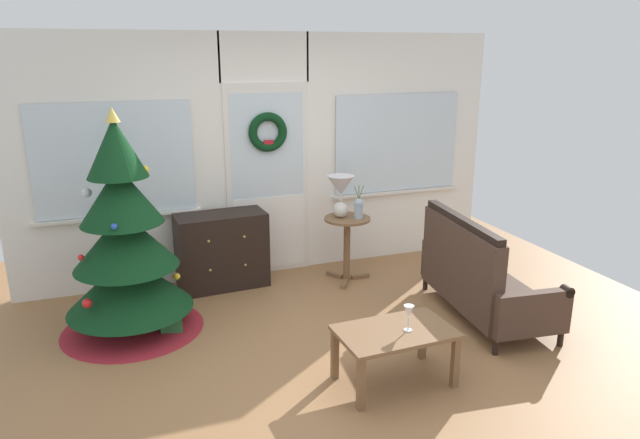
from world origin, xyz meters
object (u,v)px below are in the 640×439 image
at_px(christmas_tree, 126,251).
at_px(gift_box, 170,323).
at_px(table_lamp, 341,191).
at_px(coffee_table, 395,338).
at_px(side_table, 347,236).
at_px(settee_sofa, 478,278).
at_px(wine_glass, 409,312).
at_px(dresser_cabinet, 222,250).
at_px(flower_vase, 359,207).

distance_m(christmas_tree, gift_box, 0.73).
relative_size(table_lamp, coffee_table, 0.51).
distance_m(side_table, coffee_table, 2.00).
relative_size(settee_sofa, wine_glass, 7.99).
xyz_separation_m(dresser_cabinet, wine_glass, (0.92, -2.29, 0.18)).
relative_size(settee_sofa, gift_box, 8.48).
relative_size(dresser_cabinet, table_lamp, 2.10).
distance_m(table_lamp, coffee_table, 2.12).
distance_m(side_table, gift_box, 2.03).
distance_m(table_lamp, flower_vase, 0.25).
height_order(christmas_tree, wine_glass, christmas_tree).
xyz_separation_m(coffee_table, gift_box, (-1.47, 1.37, -0.27)).
height_order(settee_sofa, flower_vase, flower_vase).
bearing_deg(christmas_tree, wine_glass, -40.54).
bearing_deg(christmas_tree, dresser_cabinet, 36.75).
xyz_separation_m(settee_sofa, coffee_table, (-1.22, -0.74, -0.02)).
xyz_separation_m(dresser_cabinet, coffee_table, (0.83, -2.25, -0.03)).
bearing_deg(coffee_table, gift_box, 137.00).
bearing_deg(coffee_table, side_table, 77.55).
bearing_deg(wine_glass, gift_box, 137.84).
height_order(flower_vase, coffee_table, flower_vase).
distance_m(coffee_table, gift_box, 2.02).
bearing_deg(settee_sofa, wine_glass, -145.55).
distance_m(wine_glass, gift_box, 2.14).
bearing_deg(settee_sofa, gift_box, 166.96).
bearing_deg(side_table, settee_sofa, -56.85).
height_order(settee_sofa, coffee_table, settee_sofa).
bearing_deg(gift_box, dresser_cabinet, 54.46).
bearing_deg(settee_sofa, flower_vase, 120.97).
bearing_deg(flower_vase, coffee_table, -105.68).
bearing_deg(wine_glass, christmas_tree, 139.46).
distance_m(flower_vase, coffee_table, 2.02).
height_order(dresser_cabinet, table_lamp, table_lamp).
xyz_separation_m(christmas_tree, coffee_table, (1.77, -1.55, -0.37)).
distance_m(settee_sofa, side_table, 1.45).
distance_m(christmas_tree, table_lamp, 2.20).
height_order(christmas_tree, side_table, christmas_tree).
bearing_deg(flower_vase, table_lamp, 147.99).
bearing_deg(gift_box, settee_sofa, -13.04).
xyz_separation_m(side_table, wine_glass, (-0.35, -1.99, 0.07)).
relative_size(table_lamp, gift_box, 2.40).
bearing_deg(settee_sofa, coffee_table, -148.59).
distance_m(settee_sofa, coffee_table, 1.43).
xyz_separation_m(christmas_tree, gift_box, (0.31, -0.18, -0.63)).
relative_size(side_table, flower_vase, 1.99).
relative_size(coffee_table, gift_box, 4.68).
bearing_deg(dresser_cabinet, wine_glass, -68.15).
xyz_separation_m(dresser_cabinet, gift_box, (-0.63, -0.88, -0.30)).
relative_size(flower_vase, wine_glass, 1.79).
bearing_deg(table_lamp, gift_box, -161.19).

